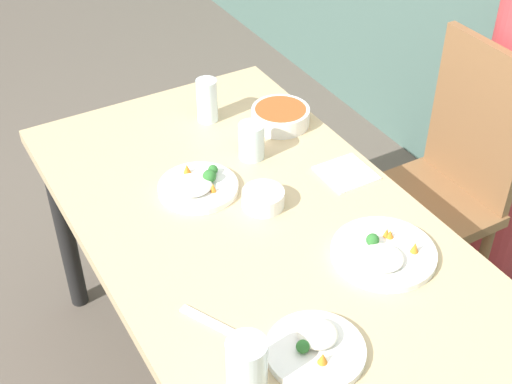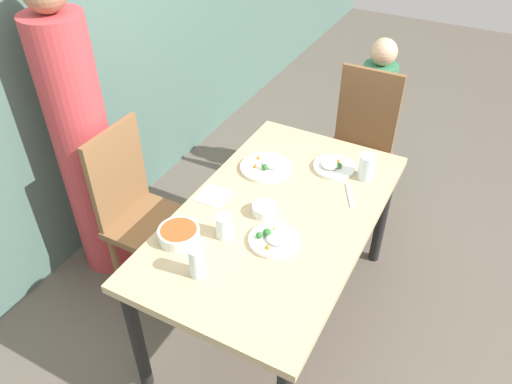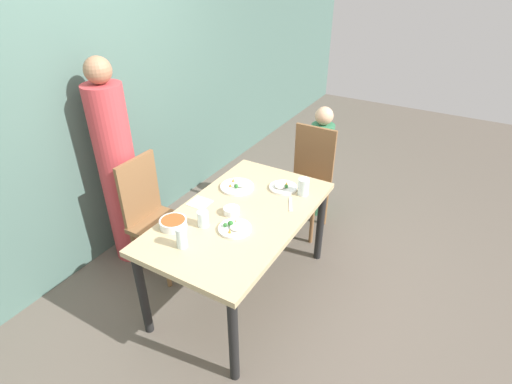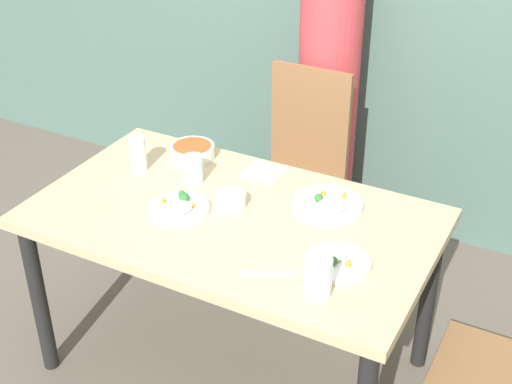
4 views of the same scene
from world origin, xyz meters
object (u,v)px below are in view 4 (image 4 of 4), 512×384
(chair_adult_spot, at_px, (299,170))
(person_adult, at_px, (328,89))
(bowl_curry, at_px, (192,151))
(glass_water_tall, at_px, (318,277))
(plate_rice_adult, at_px, (328,204))

(chair_adult_spot, distance_m, person_adult, 0.42)
(bowl_curry, xyz_separation_m, glass_water_tall, (0.80, -0.57, 0.04))
(person_adult, relative_size, plate_rice_adult, 6.53)
(person_adult, distance_m, bowl_curry, 0.82)
(person_adult, relative_size, bowl_curry, 9.38)
(chair_adult_spot, bearing_deg, bowl_curry, -119.74)
(chair_adult_spot, bearing_deg, glass_water_tall, -62.63)
(glass_water_tall, bearing_deg, person_adult, 111.75)
(chair_adult_spot, distance_m, bowl_curry, 0.59)
(bowl_curry, distance_m, plate_rice_adult, 0.64)
(person_adult, relative_size, glass_water_tall, 12.91)
(chair_adult_spot, relative_size, person_adult, 0.57)
(chair_adult_spot, relative_size, plate_rice_adult, 3.75)
(chair_adult_spot, bearing_deg, plate_rice_adult, -56.67)
(glass_water_tall, bearing_deg, plate_rice_adult, 109.33)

